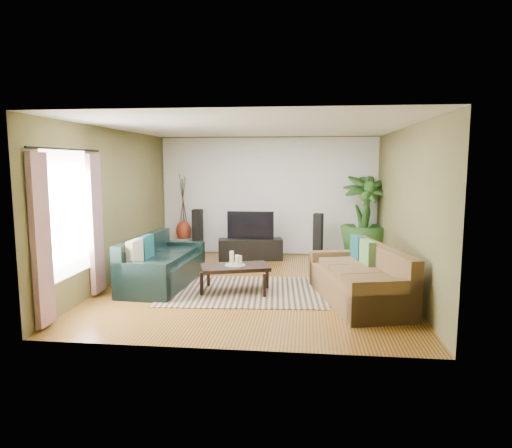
# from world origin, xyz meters

# --- Properties ---
(floor) EXTENTS (5.50, 5.50, 0.00)m
(floor) POSITION_xyz_m (0.00, 0.00, 0.00)
(floor) COLOR #9E6B28
(floor) RESTS_ON ground
(ceiling) EXTENTS (5.50, 5.50, 0.00)m
(ceiling) POSITION_xyz_m (0.00, 0.00, 2.70)
(ceiling) COLOR white
(ceiling) RESTS_ON ground
(wall_back) EXTENTS (5.00, 0.00, 5.00)m
(wall_back) POSITION_xyz_m (0.00, 2.75, 1.35)
(wall_back) COLOR brown
(wall_back) RESTS_ON ground
(wall_front) EXTENTS (5.00, 0.00, 5.00)m
(wall_front) POSITION_xyz_m (0.00, -2.75, 1.35)
(wall_front) COLOR brown
(wall_front) RESTS_ON ground
(wall_left) EXTENTS (0.00, 5.50, 5.50)m
(wall_left) POSITION_xyz_m (-2.50, 0.00, 1.35)
(wall_left) COLOR brown
(wall_left) RESTS_ON ground
(wall_right) EXTENTS (0.00, 5.50, 5.50)m
(wall_right) POSITION_xyz_m (2.50, 0.00, 1.35)
(wall_right) COLOR brown
(wall_right) RESTS_ON ground
(backwall_panel) EXTENTS (4.90, 0.00, 4.90)m
(backwall_panel) POSITION_xyz_m (0.00, 2.74, 1.35)
(backwall_panel) COLOR white
(backwall_panel) RESTS_ON ground
(window_pane) EXTENTS (0.00, 1.80, 1.80)m
(window_pane) POSITION_xyz_m (-2.48, -1.60, 1.40)
(window_pane) COLOR white
(window_pane) RESTS_ON ground
(curtain_near) EXTENTS (0.08, 0.35, 2.20)m
(curtain_near) POSITION_xyz_m (-2.43, -2.35, 1.15)
(curtain_near) COLOR gray
(curtain_near) RESTS_ON ground
(curtain_far) EXTENTS (0.08, 0.35, 2.20)m
(curtain_far) POSITION_xyz_m (-2.43, -0.85, 1.15)
(curtain_far) COLOR gray
(curtain_far) RESTS_ON ground
(curtain_rod) EXTENTS (0.03, 1.90, 0.03)m
(curtain_rod) POSITION_xyz_m (-2.43, -1.60, 2.30)
(curtain_rod) COLOR black
(curtain_rod) RESTS_ON ground
(sofa_left) EXTENTS (1.01, 2.13, 0.85)m
(sofa_left) POSITION_xyz_m (-1.59, -0.11, 0.42)
(sofa_left) COLOR black
(sofa_left) RESTS_ON floor
(sofa_right) EXTENTS (1.46, 2.32, 0.85)m
(sofa_right) POSITION_xyz_m (1.67, -0.75, 0.42)
(sofa_right) COLOR brown
(sofa_right) RESTS_ON floor
(area_rug) EXTENTS (2.78, 2.05, 0.01)m
(area_rug) POSITION_xyz_m (-0.14, -0.38, 0.01)
(area_rug) COLOR tan
(area_rug) RESTS_ON floor
(coffee_table) EXTENTS (1.22, 0.90, 0.45)m
(coffee_table) POSITION_xyz_m (-0.27, -0.43, 0.22)
(coffee_table) COLOR black
(coffee_table) RESTS_ON floor
(candle_tray) EXTENTS (0.34, 0.34, 0.01)m
(candle_tray) POSITION_xyz_m (-0.27, -0.43, 0.45)
(candle_tray) COLOR gray
(candle_tray) RESTS_ON coffee_table
(candle_tall) EXTENTS (0.07, 0.07, 0.22)m
(candle_tall) POSITION_xyz_m (-0.33, -0.40, 0.57)
(candle_tall) COLOR beige
(candle_tall) RESTS_ON candle_tray
(candle_mid) EXTENTS (0.07, 0.07, 0.17)m
(candle_mid) POSITION_xyz_m (-0.23, -0.47, 0.54)
(candle_mid) COLOR beige
(candle_mid) RESTS_ON candle_tray
(candle_short) EXTENTS (0.07, 0.07, 0.14)m
(candle_short) POSITION_xyz_m (-0.20, -0.37, 0.53)
(candle_short) COLOR beige
(candle_short) RESTS_ON candle_tray
(tv_stand) EXTENTS (1.44, 0.65, 0.46)m
(tv_stand) POSITION_xyz_m (-0.33, 2.09, 0.23)
(tv_stand) COLOR black
(tv_stand) RESTS_ON floor
(television) EXTENTS (1.02, 0.06, 0.60)m
(television) POSITION_xyz_m (-0.33, 2.11, 0.76)
(television) COLOR black
(television) RESTS_ON tv_stand
(speaker_left) EXTENTS (0.23, 0.24, 1.07)m
(speaker_left) POSITION_xyz_m (-1.57, 2.36, 0.53)
(speaker_left) COLOR black
(speaker_left) RESTS_ON floor
(speaker_right) EXTENTS (0.23, 0.25, 1.02)m
(speaker_right) POSITION_xyz_m (1.14, 2.29, 0.51)
(speaker_right) COLOR black
(speaker_right) RESTS_ON floor
(potted_plant) EXTENTS (1.18, 1.18, 1.86)m
(potted_plant) POSITION_xyz_m (2.14, 2.43, 0.93)
(potted_plant) COLOR #264F1A
(potted_plant) RESTS_ON floor
(plant_pot) EXTENTS (0.34, 0.34, 0.27)m
(plant_pot) POSITION_xyz_m (2.14, 2.43, 0.13)
(plant_pot) COLOR black
(plant_pot) RESTS_ON floor
(pedestal) EXTENTS (0.41, 0.41, 0.38)m
(pedestal) POSITION_xyz_m (-1.94, 2.50, 0.19)
(pedestal) COLOR #959693
(pedestal) RESTS_ON floor
(vase) EXTENTS (0.34, 0.34, 0.48)m
(vase) POSITION_xyz_m (-1.94, 2.50, 0.55)
(vase) COLOR maroon
(vase) RESTS_ON pedestal
(side_table) EXTENTS (0.67, 0.67, 0.56)m
(side_table) POSITION_xyz_m (-2.14, 0.63, 0.28)
(side_table) COLOR brown
(side_table) RESTS_ON floor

